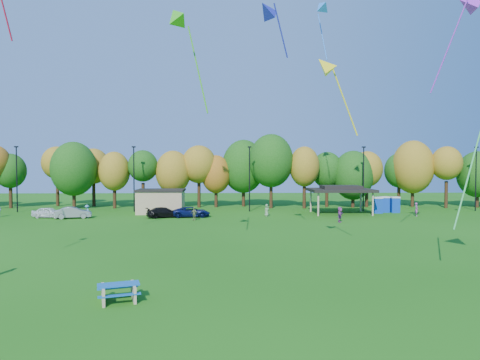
{
  "coord_description": "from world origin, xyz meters",
  "views": [
    {
      "loc": [
        -0.85,
        -19.36,
        6.48
      ],
      "look_at": [
        -0.2,
        6.0,
        5.6
      ],
      "focal_mm": 32.0,
      "sensor_mm": 36.0,
      "label": 1
    }
  ],
  "objects_px": {
    "car_d": "(164,212)",
    "picnic_table": "(119,291)",
    "car_c": "(192,212)",
    "car_b": "(73,213)",
    "porta_potties": "(385,205)",
    "car_a": "(49,213)"
  },
  "relations": [
    {
      "from": "car_d",
      "to": "picnic_table",
      "type": "bearing_deg",
      "value": 165.14
    },
    {
      "from": "car_c",
      "to": "picnic_table",
      "type": "bearing_deg",
      "value": 174.12
    },
    {
      "from": "picnic_table",
      "to": "car_b",
      "type": "bearing_deg",
      "value": 95.21
    },
    {
      "from": "picnic_table",
      "to": "car_c",
      "type": "xyz_separation_m",
      "value": [
        0.59,
        32.9,
        0.15
      ]
    },
    {
      "from": "porta_potties",
      "to": "car_a",
      "type": "distance_m",
      "value": 43.74
    },
    {
      "from": "car_b",
      "to": "car_c",
      "type": "relative_size",
      "value": 0.92
    },
    {
      "from": "car_a",
      "to": "car_c",
      "type": "distance_m",
      "value": 17.51
    },
    {
      "from": "picnic_table",
      "to": "car_a",
      "type": "distance_m",
      "value": 36.72
    },
    {
      "from": "picnic_table",
      "to": "car_d",
      "type": "xyz_separation_m",
      "value": [
        -2.71,
        32.5,
        0.15
      ]
    },
    {
      "from": "car_b",
      "to": "car_c",
      "type": "height_order",
      "value": "car_b"
    },
    {
      "from": "porta_potties",
      "to": "car_d",
      "type": "height_order",
      "value": "porta_potties"
    },
    {
      "from": "car_c",
      "to": "car_d",
      "type": "xyz_separation_m",
      "value": [
        -3.3,
        -0.4,
        0.0
      ]
    },
    {
      "from": "car_a",
      "to": "car_c",
      "type": "bearing_deg",
      "value": -82.91
    },
    {
      "from": "picnic_table",
      "to": "car_b",
      "type": "xyz_separation_m",
      "value": [
        -13.69,
        32.0,
        0.21
      ]
    },
    {
      "from": "picnic_table",
      "to": "porta_potties",
      "type": "bearing_deg",
      "value": 36.49
    },
    {
      "from": "car_a",
      "to": "car_c",
      "type": "xyz_separation_m",
      "value": [
        17.51,
        0.3,
        -0.02
      ]
    },
    {
      "from": "porta_potties",
      "to": "picnic_table",
      "type": "xyz_separation_m",
      "value": [
        -26.58,
        -37.19,
        -0.61
      ]
    },
    {
      "from": "picnic_table",
      "to": "car_a",
      "type": "xyz_separation_m",
      "value": [
        -16.92,
        32.6,
        0.17
      ]
    },
    {
      "from": "car_a",
      "to": "porta_potties",
      "type": "bearing_deg",
      "value": -77.87
    },
    {
      "from": "car_a",
      "to": "car_b",
      "type": "xyz_separation_m",
      "value": [
        3.22,
        -0.59,
        0.04
      ]
    },
    {
      "from": "porta_potties",
      "to": "picnic_table",
      "type": "distance_m",
      "value": 45.71
    },
    {
      "from": "car_c",
      "to": "car_d",
      "type": "bearing_deg",
      "value": 92.05
    }
  ]
}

